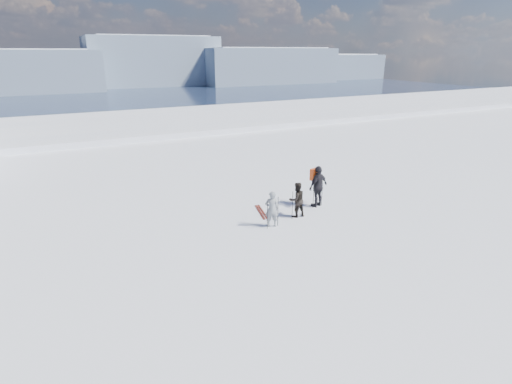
# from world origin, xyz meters

# --- Properties ---
(lake_basin) EXTENTS (820.00, 820.00, 71.62)m
(lake_basin) POSITION_xyz_m (0.00, 30.00, -6.50)
(lake_basin) COLOR white
(lake_basin) RESTS_ON ground
(far_mountain_range) EXTENTS (770.00, 110.00, 53.00)m
(far_mountain_range) POSITION_xyz_m (29.60, 454.78, -7.19)
(far_mountain_range) COLOR slate
(far_mountain_range) RESTS_ON ground
(skier_grey) EXTENTS (0.65, 0.53, 1.54)m
(skier_grey) POSITION_xyz_m (-1.51, 3.20, 0.77)
(skier_grey) COLOR gray
(skier_grey) RESTS_ON ground
(skier_dark) EXTENTS (0.77, 0.60, 1.57)m
(skier_dark) POSITION_xyz_m (-0.02, 3.63, 0.79)
(skier_dark) COLOR black
(skier_dark) RESTS_ON ground
(skier_pack) EXTENTS (1.23, 0.75, 1.96)m
(skier_pack) POSITION_xyz_m (1.53, 4.24, 0.98)
(skier_pack) COLOR black
(skier_pack) RESTS_ON ground
(backpack) EXTENTS (0.46, 0.33, 0.54)m
(backpack) POSITION_xyz_m (1.47, 4.48, 2.23)
(backpack) COLOR #F04F16
(backpack) RESTS_ON skier_pack
(ski_poles) EXTENTS (3.55, 1.16, 1.31)m
(ski_poles) POSITION_xyz_m (-0.00, 3.61, 0.62)
(ski_poles) COLOR black
(ski_poles) RESTS_ON ground
(skis_loose) EXTENTS (0.63, 1.67, 0.03)m
(skis_loose) POSITION_xyz_m (-1.17, 4.75, 0.01)
(skis_loose) COLOR black
(skis_loose) RESTS_ON ground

